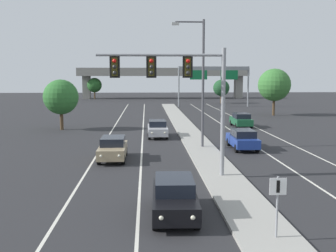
{
  "coord_description": "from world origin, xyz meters",
  "views": [
    {
      "loc": [
        -4.33,
        -7.48,
        5.85
      ],
      "look_at": [
        -3.2,
        13.49,
        3.2
      ],
      "focal_mm": 43.2,
      "sensor_mm": 36.0,
      "label": 1
    }
  ],
  "objects_px": {
    "car_receding_blue": "(243,139)",
    "tree_far_left_b": "(94,85)",
    "car_oncoming_tan": "(113,148)",
    "tree_far_right_a": "(274,85)",
    "tree_far_right_c": "(221,88)",
    "overhead_signal_mast": "(180,82)",
    "car_oncoming_silver": "(158,128)",
    "street_lamp_median": "(200,76)",
    "highway_sign_gantry": "(214,73)",
    "car_receding_green": "(241,120)",
    "tree_far_left_c": "(61,97)",
    "car_oncoming_black": "(174,197)",
    "median_sign_post": "(278,198)"
  },
  "relations": [
    {
      "from": "car_oncoming_black",
      "to": "highway_sign_gantry",
      "type": "relative_size",
      "value": 0.34
    },
    {
      "from": "overhead_signal_mast",
      "to": "car_receding_blue",
      "type": "xyz_separation_m",
      "value": [
        5.76,
        8.87,
        -4.64
      ]
    },
    {
      "from": "car_oncoming_silver",
      "to": "highway_sign_gantry",
      "type": "distance_m",
      "value": 38.79
    },
    {
      "from": "overhead_signal_mast",
      "to": "tree_far_right_c",
      "type": "height_order",
      "value": "overhead_signal_mast"
    },
    {
      "from": "car_receding_blue",
      "to": "highway_sign_gantry",
      "type": "distance_m",
      "value": 43.98
    },
    {
      "from": "tree_far_right_c",
      "to": "car_oncoming_silver",
      "type": "bearing_deg",
      "value": -107.74
    },
    {
      "from": "car_oncoming_silver",
      "to": "car_receding_green",
      "type": "bearing_deg",
      "value": 35.69
    },
    {
      "from": "median_sign_post",
      "to": "car_oncoming_silver",
      "type": "bearing_deg",
      "value": 98.12
    },
    {
      "from": "tree_far_right_c",
      "to": "street_lamp_median",
      "type": "bearing_deg",
      "value": -102.39
    },
    {
      "from": "tree_far_right_a",
      "to": "street_lamp_median",
      "type": "bearing_deg",
      "value": -118.81
    },
    {
      "from": "median_sign_post",
      "to": "street_lamp_median",
      "type": "relative_size",
      "value": 0.22
    },
    {
      "from": "street_lamp_median",
      "to": "tree_far_right_c",
      "type": "bearing_deg",
      "value": 77.61
    },
    {
      "from": "overhead_signal_mast",
      "to": "car_oncoming_tan",
      "type": "distance_m",
      "value": 8.22
    },
    {
      "from": "car_receding_green",
      "to": "tree_far_right_a",
      "type": "bearing_deg",
      "value": 58.69
    },
    {
      "from": "street_lamp_median",
      "to": "car_oncoming_black",
      "type": "bearing_deg",
      "value": -101.33
    },
    {
      "from": "highway_sign_gantry",
      "to": "tree_far_right_c",
      "type": "relative_size",
      "value": 2.69
    },
    {
      "from": "street_lamp_median",
      "to": "tree_far_left_c",
      "type": "distance_m",
      "value": 18.02
    },
    {
      "from": "car_oncoming_silver",
      "to": "tree_far_right_c",
      "type": "xyz_separation_m",
      "value": [
        14.59,
        45.61,
        2.4
      ]
    },
    {
      "from": "car_oncoming_tan",
      "to": "tree_far_left_c",
      "type": "distance_m",
      "value": 17.52
    },
    {
      "from": "car_oncoming_black",
      "to": "highway_sign_gantry",
      "type": "height_order",
      "value": "highway_sign_gantry"
    },
    {
      "from": "tree_far_right_c",
      "to": "overhead_signal_mast",
      "type": "bearing_deg",
      "value": -102.69
    },
    {
      "from": "street_lamp_median",
      "to": "median_sign_post",
      "type": "bearing_deg",
      "value": -89.09
    },
    {
      "from": "car_receding_green",
      "to": "tree_far_left_c",
      "type": "relative_size",
      "value": 0.83
    },
    {
      "from": "car_oncoming_black",
      "to": "car_receding_blue",
      "type": "relative_size",
      "value": 1.01
    },
    {
      "from": "overhead_signal_mast",
      "to": "street_lamp_median",
      "type": "distance_m",
      "value": 9.71
    },
    {
      "from": "highway_sign_gantry",
      "to": "tree_far_left_b",
      "type": "xyz_separation_m",
      "value": [
        -25.29,
        26.39,
        -2.77
      ]
    },
    {
      "from": "car_oncoming_tan",
      "to": "tree_far_left_c",
      "type": "height_order",
      "value": "tree_far_left_c"
    },
    {
      "from": "median_sign_post",
      "to": "street_lamp_median",
      "type": "distance_m",
      "value": 18.88
    },
    {
      "from": "overhead_signal_mast",
      "to": "car_receding_green",
      "type": "xyz_separation_m",
      "value": [
        8.87,
        22.54,
        -4.64
      ]
    },
    {
      "from": "car_oncoming_tan",
      "to": "car_oncoming_silver",
      "type": "xyz_separation_m",
      "value": [
        3.39,
        10.26,
        0.0
      ]
    },
    {
      "from": "overhead_signal_mast",
      "to": "car_oncoming_silver",
      "type": "relative_size",
      "value": 1.61
    },
    {
      "from": "street_lamp_median",
      "to": "car_oncoming_tan",
      "type": "xyz_separation_m",
      "value": [
        -6.61,
        -4.08,
        -4.97
      ]
    },
    {
      "from": "car_oncoming_tan",
      "to": "tree_far_left_b",
      "type": "bearing_deg",
      "value": 98.09
    },
    {
      "from": "car_receding_blue",
      "to": "tree_far_left_b",
      "type": "height_order",
      "value": "tree_far_left_b"
    },
    {
      "from": "highway_sign_gantry",
      "to": "tree_far_left_c",
      "type": "bearing_deg",
      "value": -124.92
    },
    {
      "from": "car_receding_green",
      "to": "tree_far_right_a",
      "type": "xyz_separation_m",
      "value": [
        7.86,
        12.92,
        3.63
      ]
    },
    {
      "from": "tree_far_right_a",
      "to": "tree_far_right_c",
      "type": "distance_m",
      "value": 25.93
    },
    {
      "from": "overhead_signal_mast",
      "to": "car_oncoming_black",
      "type": "distance_m",
      "value": 7.75
    },
    {
      "from": "car_oncoming_tan",
      "to": "car_oncoming_silver",
      "type": "height_order",
      "value": "same"
    },
    {
      "from": "median_sign_post",
      "to": "highway_sign_gantry",
      "type": "distance_m",
      "value": 61.93
    },
    {
      "from": "car_oncoming_silver",
      "to": "tree_far_left_b",
      "type": "distance_m",
      "value": 64.6
    },
    {
      "from": "car_oncoming_tan",
      "to": "tree_far_right_a",
      "type": "relative_size",
      "value": 0.66
    },
    {
      "from": "car_oncoming_tan",
      "to": "car_receding_green",
      "type": "bearing_deg",
      "value": 52.79
    },
    {
      "from": "car_oncoming_tan",
      "to": "car_receding_green",
      "type": "relative_size",
      "value": 1.0
    },
    {
      "from": "car_oncoming_tan",
      "to": "tree_far_left_c",
      "type": "relative_size",
      "value": 0.83
    },
    {
      "from": "car_receding_blue",
      "to": "tree_far_right_c",
      "type": "height_order",
      "value": "tree_far_right_c"
    },
    {
      "from": "tree_far_left_b",
      "to": "car_receding_blue",
      "type": "bearing_deg",
      "value": -73.71
    },
    {
      "from": "car_receding_blue",
      "to": "car_receding_green",
      "type": "relative_size",
      "value": 1.0
    },
    {
      "from": "car_receding_blue",
      "to": "tree_far_left_c",
      "type": "distance_m",
      "value": 21.0
    },
    {
      "from": "highway_sign_gantry",
      "to": "tree_far_right_a",
      "type": "xyz_separation_m",
      "value": [
        6.06,
        -16.8,
        -1.72
      ]
    }
  ]
}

